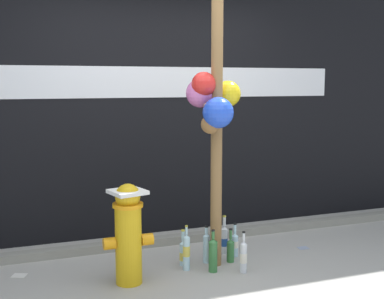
% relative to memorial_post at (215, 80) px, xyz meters
% --- Properties ---
extents(ground_plane, '(14.00, 14.00, 0.00)m').
position_rel_memorial_post_xyz_m(ground_plane, '(-0.20, -0.49, -1.63)').
color(ground_plane, '#9E9B93').
extents(building_wall, '(10.00, 0.21, 3.43)m').
position_rel_memorial_post_xyz_m(building_wall, '(-0.20, 1.20, 0.08)').
color(building_wall, black).
rests_on(building_wall, ground_plane).
extents(curb_strip, '(8.00, 0.12, 0.08)m').
position_rel_memorial_post_xyz_m(curb_strip, '(-0.20, 0.68, -1.59)').
color(curb_strip, gray).
rests_on(curb_strip, ground_plane).
extents(memorial_post, '(0.59, 0.54, 3.07)m').
position_rel_memorial_post_xyz_m(memorial_post, '(0.00, 0.00, 0.00)').
color(memorial_post, olive).
rests_on(memorial_post, ground_plane).
extents(fire_hydrant, '(0.40, 0.31, 0.82)m').
position_rel_memorial_post_xyz_m(fire_hydrant, '(-0.81, -0.15, -1.20)').
color(fire_hydrant, gold).
rests_on(fire_hydrant, ground_plane).
extents(bottle_0, '(0.07, 0.07, 0.31)m').
position_rel_memorial_post_xyz_m(bottle_0, '(0.16, 0.00, -1.52)').
color(bottle_0, '#337038').
rests_on(bottle_0, ground_plane).
extents(bottle_1, '(0.06, 0.06, 0.34)m').
position_rel_memorial_post_xyz_m(bottle_1, '(-0.05, 0.06, -1.49)').
color(bottle_1, '#B2DBEA').
rests_on(bottle_1, ground_plane).
extents(bottle_2, '(0.06, 0.06, 0.32)m').
position_rel_memorial_post_xyz_m(bottle_2, '(0.26, 0.12, -1.51)').
color(bottle_2, '#B2DBEA').
rests_on(bottle_2, ground_plane).
extents(bottle_3, '(0.07, 0.07, 0.37)m').
position_rel_memorial_post_xyz_m(bottle_3, '(0.20, 0.23, -1.49)').
color(bottle_3, silver).
rests_on(bottle_3, ground_plane).
extents(bottle_4, '(0.06, 0.06, 0.40)m').
position_rel_memorial_post_xyz_m(bottle_4, '(-0.28, -0.04, -1.47)').
color(bottle_4, '#B2DBEA').
rests_on(bottle_4, ground_plane).
extents(bottle_5, '(0.06, 0.06, 0.32)m').
position_rel_memorial_post_xyz_m(bottle_5, '(-0.27, 0.08, -1.52)').
color(bottle_5, '#B2DBEA').
rests_on(bottle_5, ground_plane).
extents(bottle_6, '(0.08, 0.08, 0.37)m').
position_rel_memorial_post_xyz_m(bottle_6, '(-0.08, -0.16, -1.48)').
color(bottle_6, '#337038').
rests_on(bottle_6, ground_plane).
extents(bottle_7, '(0.06, 0.06, 0.36)m').
position_rel_memorial_post_xyz_m(bottle_7, '(0.16, -0.27, -1.49)').
color(bottle_7, silver).
rests_on(bottle_7, ground_plane).
extents(litter_1, '(0.11, 0.09, 0.01)m').
position_rel_memorial_post_xyz_m(litter_1, '(0.99, 0.10, -1.63)').
color(litter_1, '#8C99B2').
rests_on(litter_1, ground_plane).
extents(litter_2, '(0.15, 0.14, 0.01)m').
position_rel_memorial_post_xyz_m(litter_2, '(-1.64, 0.32, -1.63)').
color(litter_2, silver).
rests_on(litter_2, ground_plane).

